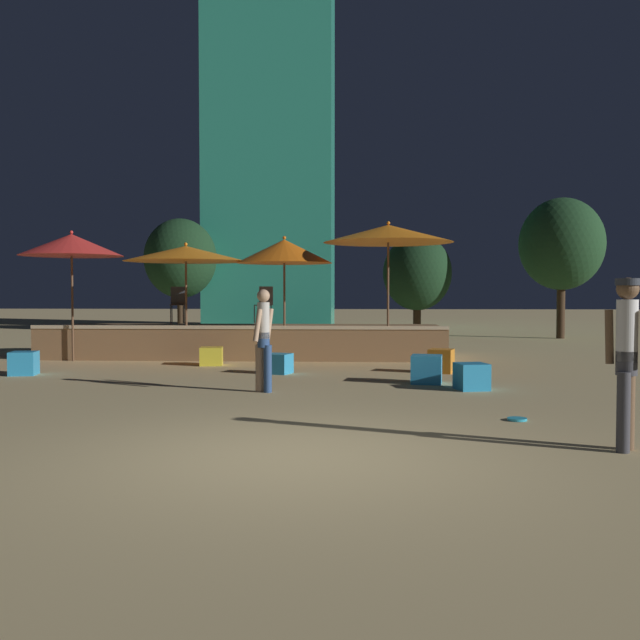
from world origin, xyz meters
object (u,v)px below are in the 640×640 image
patio_umbrella_1 (72,245)px  background_tree_0 (562,244)px  bistro_chair_0 (178,301)px  patio_umbrella_3 (186,254)px  background_tree_2 (180,259)px  cube_seat_1 (24,363)px  cube_seat_5 (441,361)px  person_0 (627,354)px  person_1 (264,338)px  cube_seat_2 (279,364)px  cube_seat_3 (472,377)px  background_tree_1 (417,273)px  patio_umbrella_0 (284,251)px  patio_umbrella_2 (388,234)px  cube_seat_0 (427,369)px  frisbee_disc (517,419)px  cube_seat_4 (211,356)px  bistro_chair_1 (265,301)px

patio_umbrella_1 → background_tree_0: 16.08m
bistro_chair_0 → background_tree_0: background_tree_0 is taller
patio_umbrella_3 → background_tree_2: size_ratio=0.62×
cube_seat_1 → cube_seat_5: cube_seat_5 is taller
person_0 → person_1: 5.75m
cube_seat_1 → cube_seat_2: (4.84, 0.48, -0.03)m
cube_seat_3 → background_tree_1: background_tree_1 is taller
patio_umbrella_3 → cube_seat_1: patio_umbrella_3 is taller
cube_seat_5 → person_0: person_0 is taller
patio_umbrella_0 → patio_umbrella_3: patio_umbrella_0 is taller
bistro_chair_0 → patio_umbrella_2: bearing=-22.4°
cube_seat_0 → background_tree_1: background_tree_1 is taller
bistro_chair_0 → frisbee_disc: bearing=-61.9°
cube_seat_1 → cube_seat_3: bearing=-11.3°
cube_seat_1 → background_tree_1: (8.49, 12.30, 2.04)m
cube_seat_4 → patio_umbrella_0: bearing=32.7°
background_tree_2 → cube_seat_3: bearing=-62.0°
patio_umbrella_3 → background_tree_2: background_tree_2 is taller
patio_umbrella_2 → background_tree_0: 10.65m
patio_umbrella_0 → background_tree_1: background_tree_1 is taller
patio_umbrella_3 → person_1: patio_umbrella_3 is taller
cube_seat_5 → background_tree_2: (-8.81, 14.53, 2.71)m
cube_seat_4 → cube_seat_5: (4.80, -1.20, 0.04)m
patio_umbrella_0 → person_0: size_ratio=1.66×
frisbee_disc → background_tree_0: bearing=72.6°
patio_umbrella_3 → patio_umbrella_0: bearing=0.7°
person_0 → background_tree_0: background_tree_0 is taller
patio_umbrella_0 → cube_seat_5: 4.56m
bistro_chair_0 → cube_seat_2: bearing=-60.2°
patio_umbrella_2 → person_1: bearing=-113.6°
background_tree_1 → background_tree_2: size_ratio=0.79×
patio_umbrella_2 → cube_seat_5: bearing=-65.7°
cube_seat_0 → bistro_chair_0: size_ratio=0.65×
patio_umbrella_0 → background_tree_1: size_ratio=0.79×
cube_seat_4 → cube_seat_5: cube_seat_5 is taller
cube_seat_1 → cube_seat_5: size_ratio=0.96×
patio_umbrella_0 → patio_umbrella_1: 4.87m
cube_seat_0 → frisbee_disc: bearing=-77.8°
patio_umbrella_2 → cube_seat_1: size_ratio=5.79×
cube_seat_3 → background_tree_2: background_tree_2 is taller
patio_umbrella_2 → person_1: patio_umbrella_2 is taller
bistro_chair_0 → frisbee_disc: 10.77m
patio_umbrella_1 → frisbee_disc: patio_umbrella_1 is taller
patio_umbrella_3 → person_0: size_ratio=1.64×
bistro_chair_0 → bistro_chair_1: same height
cube_seat_3 → bistro_chair_1: size_ratio=0.63×
cube_seat_2 → person_0: bearing=-57.3°
patio_umbrella_0 → cube_seat_5: bearing=-33.0°
cube_seat_4 → person_1: person_1 is taller
patio_umbrella_2 → background_tree_2: size_ratio=0.70×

